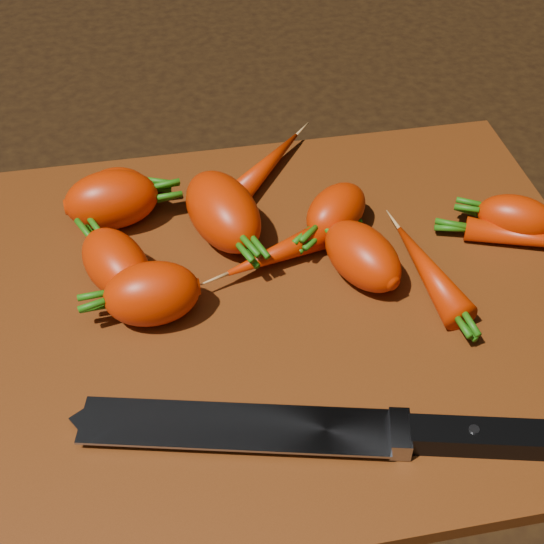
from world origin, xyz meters
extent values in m
cube|color=black|center=(0.00, 0.00, -0.01)|extent=(2.00, 2.00, 0.01)
cube|color=#672F0F|center=(0.00, 0.00, 0.01)|extent=(0.50, 0.40, 0.01)
ellipsoid|color=#C12400|center=(-0.11, 0.11, 0.04)|extent=(0.08, 0.05, 0.05)
ellipsoid|color=#C12400|center=(-0.09, 0.00, 0.04)|extent=(0.07, 0.05, 0.05)
ellipsoid|color=#C12400|center=(-0.03, 0.08, 0.04)|extent=(0.07, 0.10, 0.05)
ellipsoid|color=#C12400|center=(0.07, 0.01, 0.03)|extent=(0.07, 0.08, 0.04)
ellipsoid|color=#C12400|center=(0.06, 0.07, 0.03)|extent=(0.07, 0.07, 0.04)
ellipsoid|color=#C12400|center=(-0.11, 0.14, 0.03)|extent=(0.05, 0.04, 0.03)
ellipsoid|color=#C12400|center=(0.20, 0.04, 0.03)|extent=(0.07, 0.06, 0.04)
ellipsoid|color=#C12400|center=(0.02, 0.15, 0.02)|extent=(0.08, 0.09, 0.02)
ellipsoid|color=#C12400|center=(0.22, 0.02, 0.02)|extent=(0.11, 0.07, 0.02)
ellipsoid|color=#C12400|center=(0.12, -0.01, 0.03)|extent=(0.04, 0.10, 0.03)
ellipsoid|color=#C12400|center=(0.02, 0.04, 0.03)|extent=(0.10, 0.06, 0.03)
ellipsoid|color=#C12400|center=(-0.11, 0.04, 0.03)|extent=(0.07, 0.08, 0.04)
cube|color=gray|center=(-0.14, -0.09, 0.02)|extent=(0.20, 0.08, 0.00)
cube|color=gray|center=(-0.04, -0.11, 0.02)|extent=(0.02, 0.03, 0.01)
cube|color=black|center=(0.02, -0.13, 0.02)|extent=(0.11, 0.05, 0.02)
cylinder|color=#B2B2B7|center=(0.00, -0.12, 0.03)|extent=(0.01, 0.01, 0.00)
camera|label=1|loc=(-0.07, -0.39, 0.42)|focal=50.00mm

